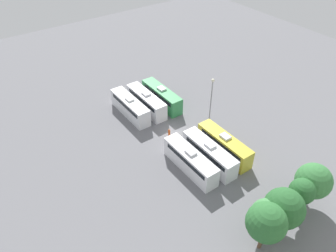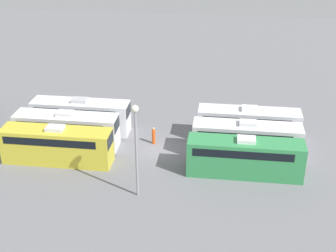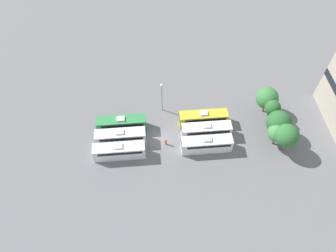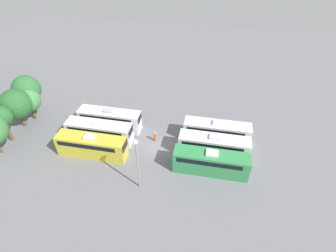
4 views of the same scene
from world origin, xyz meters
name	(u,v)px [view 1 (image 1 of 4)]	position (x,y,z in m)	size (l,w,h in m)	color
ground_plane	(174,133)	(0.00, 0.00, 0.00)	(118.47, 118.47, 0.00)	slate
bus_0	(162,96)	(-3.38, -8.46, 1.83)	(2.48, 10.28, 3.69)	#338C4C
bus_1	(146,101)	(-0.02, -8.68, 1.83)	(2.48, 10.28, 3.69)	silver
bus_2	(130,107)	(3.35, -8.93, 1.83)	(2.48, 10.28, 3.69)	silver
bus_3	(224,145)	(-3.40, 8.87, 1.83)	(2.48, 10.28, 3.69)	gold
bus_4	(209,153)	(-0.14, 9.02, 1.83)	(2.48, 10.28, 3.69)	white
bus_5	(190,161)	(3.21, 8.58, 1.83)	(2.48, 10.28, 3.69)	white
worker_person	(169,133)	(1.31, 0.49, 0.84)	(0.36, 0.36, 1.80)	#CC4C19
light_pole	(212,92)	(-7.88, 0.38, 5.55)	(0.60, 0.60, 8.25)	gray
tree_0	(313,181)	(-5.69, 22.74, 4.35)	(4.75, 4.75, 6.74)	brown
tree_1	(302,192)	(-2.81, 23.06, 4.55)	(3.32, 3.32, 6.29)	brown
tree_2	(284,208)	(0.91, 23.33, 4.31)	(5.03, 5.03, 6.84)	brown
tree_3	(267,215)	(3.00, 22.63, 3.86)	(4.01, 4.01, 5.89)	brown
tree_4	(266,223)	(4.58, 23.68, 4.92)	(4.74, 4.74, 7.31)	brown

